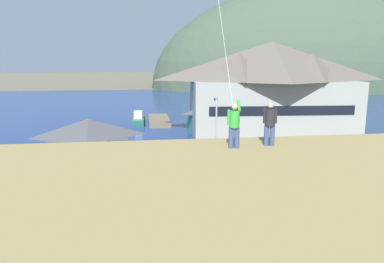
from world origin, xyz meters
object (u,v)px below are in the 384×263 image
object	(u,v)px
parked_car_front_row_silver	(315,162)
parked_car_mid_row_near	(221,164)
wharf_dock	(159,120)
parked_car_lone_by_shed	(81,196)
person_kite_flyer	(234,124)
parked_car_mid_row_far	(177,193)
storage_shed_waterside	(208,118)
parked_car_back_row_right	(2,174)
parked_car_front_row_end	(265,192)
harbor_lodge	(271,86)
storage_shed_near_lot	(89,147)
parking_light_pole	(216,126)
person_companion	(270,123)
parked_car_mid_row_center	(358,156)
moored_boat_wharfside	(138,120)
parked_car_front_row_red	(372,180)

from	to	relation	value
parked_car_front_row_silver	parked_car_mid_row_near	distance (m)	8.25
wharf_dock	parked_car_mid_row_near	distance (m)	28.18
parked_car_lone_by_shed	person_kite_flyer	world-z (taller)	person_kite_flyer
parked_car_mid_row_far	parked_car_front_row_silver	bearing A→B (deg)	24.91
storage_shed_waterside	parked_car_back_row_right	bearing A→B (deg)	-136.65
parked_car_front_row_end	harbor_lodge	bearing A→B (deg)	69.81
storage_shed_near_lot	storage_shed_waterside	xyz separation A→B (m)	(13.17, 17.08, -0.41)
parked_car_back_row_right	parking_light_pole	world-z (taller)	parking_light_pole
harbor_lodge	parked_car_lone_by_shed	xyz separation A→B (m)	(-20.53, -22.19, -5.43)
wharf_dock	parked_car_lone_by_shed	distance (m)	34.52
parking_light_pole	parked_car_lone_by_shed	bearing A→B (deg)	-137.68
storage_shed_waterside	wharf_dock	bearing A→B (deg)	122.88
wharf_dock	person_companion	distance (m)	43.80
wharf_dock	parked_car_front_row_silver	xyz separation A→B (m)	(12.28, -28.44, 0.71)
parked_car_mid_row_center	parked_car_lone_by_shed	bearing A→B (deg)	-163.94
storage_shed_waterside	parked_car_mid_row_near	size ratio (longest dim) A/B	1.35
wharf_dock	parked_car_mid_row_near	xyz separation A→B (m)	(4.05, -27.87, 0.71)
wharf_dock	moored_boat_wharfside	bearing A→B (deg)	-155.84
storage_shed_near_lot	parking_light_pole	world-z (taller)	parking_light_pole
parked_car_back_row_right	parked_car_mid_row_far	distance (m)	14.41
parked_car_mid_row_center	parked_car_mid_row_near	world-z (taller)	same
parked_car_mid_row_far	person_kite_flyer	xyz separation A→B (m)	(1.44, -9.11, 6.22)
storage_shed_near_lot	parked_car_back_row_right	xyz separation A→B (m)	(-6.48, -1.46, -1.53)
person_kite_flyer	parked_car_mid_row_center	bearing A→B (deg)	45.57
storage_shed_near_lot	parked_car_mid_row_center	xyz separation A→B (m)	(24.00, -0.33, -1.53)
moored_boat_wharfside	person_kite_flyer	size ratio (longest dim) A/B	3.04
parked_car_front_row_silver	parked_car_mid_row_far	xyz separation A→B (m)	(-12.57, -5.84, 0.00)
parked_car_back_row_right	parking_light_pole	size ratio (longest dim) A/B	0.71
storage_shed_waterside	moored_boat_wharfside	distance (m)	12.65
storage_shed_waterside	parked_car_mid_row_far	xyz separation A→B (m)	(-6.56, -24.58, -1.12)
harbor_lodge	person_kite_flyer	distance (m)	34.23
storage_shed_waterside	parking_light_pole	bearing A→B (deg)	-97.42
storage_shed_waterside	parking_light_pole	xyz separation A→B (m)	(-1.86, -14.30, 1.50)
parked_car_mid_row_near	wharf_dock	bearing A→B (deg)	98.27
storage_shed_waterside	moored_boat_wharfside	xyz separation A→B (m)	(-9.47, 8.26, -1.47)
storage_shed_waterside	parked_car_back_row_right	size ratio (longest dim) A/B	1.31
parked_car_lone_by_shed	person_companion	size ratio (longest dim) A/B	2.48
parked_car_lone_by_shed	storage_shed_near_lot	bearing A→B (deg)	93.50
harbor_lodge	wharf_dock	size ratio (longest dim) A/B	2.18
storage_shed_near_lot	parked_car_mid_row_near	world-z (taller)	storage_shed_near_lot
parked_car_front_row_end	parked_car_lone_by_shed	world-z (taller)	same
parked_car_mid_row_far	person_kite_flyer	bearing A→B (deg)	-81.05
parking_light_pole	person_companion	bearing A→B (deg)	-95.23
parked_car_mid_row_far	parked_car_front_row_red	distance (m)	14.49
parked_car_back_row_right	person_companion	bearing A→B (deg)	-42.97
harbor_lodge	parked_car_mid_row_center	distance (m)	16.62
parked_car_back_row_right	parked_car_lone_by_shed	bearing A→B (deg)	-39.30
wharf_dock	moored_boat_wharfside	xyz separation A→B (m)	(-3.21, -1.44, 0.37)
parked_car_lone_by_shed	moored_boat_wharfside	bearing A→B (deg)	84.27
harbor_lodge	storage_shed_waterside	world-z (taller)	harbor_lodge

